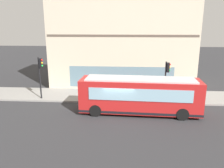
{
  "coord_description": "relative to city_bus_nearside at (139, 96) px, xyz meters",
  "views": [
    {
      "loc": [
        -17.96,
        -0.68,
        7.42
      ],
      "look_at": [
        1.93,
        0.68,
        2.12
      ],
      "focal_mm": 36.35,
      "sensor_mm": 36.0,
      "label": 1
    }
  ],
  "objects": [
    {
      "name": "newspaper_vending_box",
      "position": [
        3.59,
        2.39,
        -0.95
      ],
      "size": [
        0.44,
        0.42,
        0.9
      ],
      "color": "#BF3F19",
      "rests_on": "sidewalk_curb"
    },
    {
      "name": "sidewalk_curb",
      "position": [
        4.4,
        1.75,
        -1.48
      ],
      "size": [
        4.41,
        40.0,
        0.15
      ],
      "primitive_type": "cube",
      "color": "gray",
      "rests_on": "ground"
    },
    {
      "name": "pedestrian_by_light_pole",
      "position": [
        5.35,
        -4.79,
        -0.45
      ],
      "size": [
        0.32,
        0.32,
        1.66
      ],
      "color": "#3359A5",
      "rests_on": "sidewalk_curb"
    },
    {
      "name": "city_bus_nearside",
      "position": [
        0.0,
        0.0,
        0.0
      ],
      "size": [
        2.99,
        10.14,
        3.07
      ],
      "color": "red",
      "rests_on": "ground"
    },
    {
      "name": "building_corner",
      "position": [
        9.78,
        1.75,
        4.06
      ],
      "size": [
        6.4,
        16.81,
        11.25
      ],
      "color": "beige",
      "rests_on": "ground"
    },
    {
      "name": "ground",
      "position": [
        -0.41,
        1.75,
        -1.55
      ],
      "size": [
        120.0,
        120.0,
        0.0
      ],
      "primitive_type": "plane",
      "color": "#2D2D30"
    },
    {
      "name": "pedestrian_walking_along_curb",
      "position": [
        5.46,
        -2.86,
        -0.51
      ],
      "size": [
        0.32,
        0.32,
        1.56
      ],
      "color": "#B23338",
      "rests_on": "sidewalk_curb"
    },
    {
      "name": "traffic_light_down_block",
      "position": [
        2.85,
        9.55,
        1.49
      ],
      "size": [
        0.32,
        0.49,
        4.16
      ],
      "color": "black",
      "rests_on": "sidewalk_curb"
    },
    {
      "name": "fire_hydrant",
      "position": [
        5.76,
        -1.64,
        -1.04
      ],
      "size": [
        0.35,
        0.35,
        0.74
      ],
      "color": "yellow",
      "rests_on": "sidewalk_curb"
    },
    {
      "name": "traffic_light_near_corner",
      "position": [
        2.74,
        -2.66,
        1.31
      ],
      "size": [
        0.32,
        0.49,
        3.89
      ],
      "color": "black",
      "rests_on": "sidewalk_curb"
    }
  ]
}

